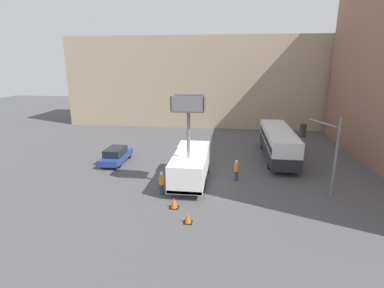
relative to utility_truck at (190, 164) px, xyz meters
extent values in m
plane|color=#4C4C4F|center=(0.40, -0.93, -1.61)|extent=(120.00, 120.00, 0.00)
cube|color=tan|center=(0.40, 25.90, 4.94)|extent=(44.00, 10.00, 13.10)
cube|color=white|center=(0.00, 2.31, -0.04)|extent=(2.56, 2.03, 2.17)
cube|color=white|center=(0.00, -1.07, -0.14)|extent=(2.56, 4.74, 1.97)
cube|color=red|center=(0.00, -3.39, -0.97)|extent=(2.51, 0.10, 0.24)
cylinder|color=black|center=(-1.13, 2.31, -1.07)|extent=(0.30, 1.08, 1.08)
cylinder|color=black|center=(1.13, 2.31, -1.07)|extent=(0.30, 1.08, 1.08)
cylinder|color=black|center=(-1.13, -1.07, -1.07)|extent=(0.30, 1.08, 1.08)
cylinder|color=black|center=(1.13, -1.07, -1.07)|extent=(0.30, 1.08, 1.08)
cylinder|color=slate|center=(0.00, -1.07, 2.62)|extent=(0.24, 0.24, 3.55)
cube|color=brown|center=(0.00, -1.07, 4.44)|extent=(2.36, 1.48, 0.10)
cube|color=slate|center=(-1.14, -1.07, 5.01)|extent=(0.08, 1.48, 1.05)
cube|color=slate|center=(1.14, -1.07, 5.01)|extent=(0.08, 1.48, 1.05)
cube|color=slate|center=(0.00, -0.37, 5.01)|extent=(2.36, 0.08, 1.05)
cube|color=slate|center=(0.00, -1.77, 5.01)|extent=(2.36, 0.08, 1.05)
cube|color=#232328|center=(7.87, 7.45, -0.57)|extent=(2.55, 10.83, 1.13)
cube|color=silver|center=(7.87, 7.45, 0.68)|extent=(2.55, 10.83, 1.38)
cube|color=black|center=(7.87, 7.45, 0.47)|extent=(2.57, 10.39, 0.61)
cylinder|color=black|center=(6.75, 10.81, -1.06)|extent=(0.30, 1.11, 1.11)
cylinder|color=black|center=(8.99, 10.81, -1.06)|extent=(0.30, 1.11, 1.11)
cylinder|color=black|center=(6.75, 4.09, -1.06)|extent=(0.30, 1.11, 1.11)
cylinder|color=black|center=(8.99, 4.09, -1.06)|extent=(0.30, 1.11, 1.11)
cylinder|color=slate|center=(10.48, -1.26, 1.29)|extent=(0.18, 0.18, 5.81)
cylinder|color=slate|center=(9.15, -1.76, 3.90)|extent=(1.11, 2.69, 0.13)
cube|color=black|center=(7.83, -2.26, 3.45)|extent=(0.41, 0.41, 0.90)
sphere|color=red|center=(7.83, -2.26, 3.70)|extent=(0.20, 0.20, 0.20)
cylinder|color=navy|center=(-1.79, -2.52, -1.20)|extent=(0.32, 0.32, 0.81)
cylinder|color=orange|center=(-1.79, -2.52, -0.48)|extent=(0.38, 0.38, 0.64)
sphere|color=tan|center=(-1.79, -2.52, -0.04)|extent=(0.22, 0.22, 0.22)
sphere|color=white|center=(-1.79, -2.52, 0.06)|extent=(0.23, 0.23, 0.23)
cylinder|color=navy|center=(3.67, 0.99, -1.21)|extent=(0.32, 0.32, 0.79)
cylinder|color=orange|center=(3.67, 0.99, -0.50)|extent=(0.38, 0.38, 0.63)
sphere|color=tan|center=(3.67, 0.99, -0.08)|extent=(0.21, 0.21, 0.21)
sphere|color=white|center=(3.67, 0.99, 0.01)|extent=(0.23, 0.23, 0.23)
cube|color=black|center=(-0.52, -4.45, -1.60)|extent=(0.61, 0.61, 0.03)
cone|color=#F25B0F|center=(-0.52, -4.45, -1.26)|extent=(0.49, 0.49, 0.70)
cube|color=black|center=(0.68, -6.27, -1.60)|extent=(0.53, 0.53, 0.03)
cone|color=#F25B0F|center=(0.68, -6.27, -1.31)|extent=(0.42, 0.42, 0.60)
cube|color=navy|center=(-7.80, 4.12, -1.06)|extent=(1.79, 4.63, 0.56)
cube|color=black|center=(-7.80, 3.88, -0.44)|extent=(1.58, 2.55, 0.68)
cylinder|color=black|center=(-8.57, 5.55, -1.29)|extent=(0.22, 0.64, 0.64)
cylinder|color=black|center=(-7.02, 5.55, -1.29)|extent=(0.22, 0.64, 0.64)
cylinder|color=black|center=(-8.57, 2.68, -1.29)|extent=(0.22, 0.64, 0.64)
cylinder|color=black|center=(-7.02, 2.68, -1.29)|extent=(0.22, 0.64, 0.64)
camera|label=1|loc=(3.00, -22.39, 7.81)|focal=28.00mm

